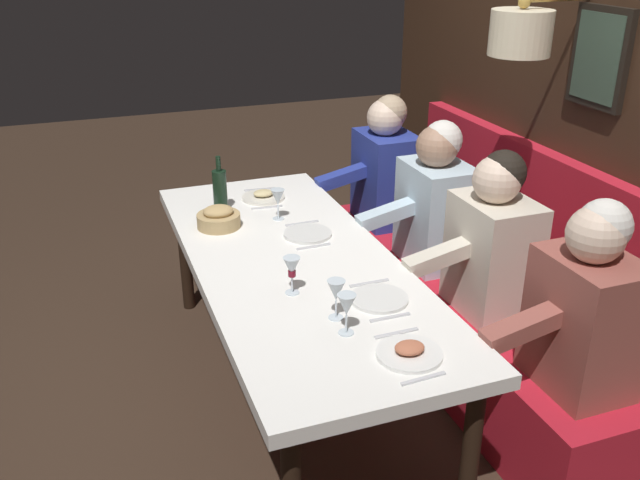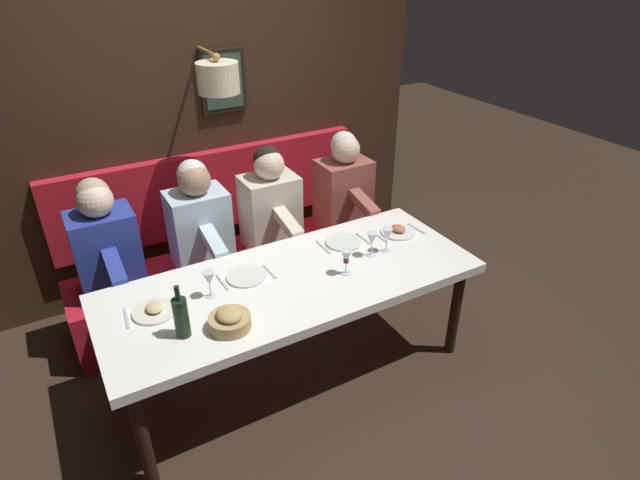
# 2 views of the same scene
# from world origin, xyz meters

# --- Properties ---
(ground_plane) EXTENTS (12.00, 12.00, 0.00)m
(ground_plane) POSITION_xyz_m (0.00, 0.00, 0.00)
(ground_plane) COLOR #332319
(dining_table) EXTENTS (0.90, 2.26, 0.74)m
(dining_table) POSITION_xyz_m (0.00, 0.00, 0.67)
(dining_table) COLOR white
(dining_table) RESTS_ON ground_plane
(banquette_bench) EXTENTS (0.52, 2.46, 0.45)m
(banquette_bench) POSITION_xyz_m (0.89, 0.00, 0.23)
(banquette_bench) COLOR red
(banquette_bench) RESTS_ON ground_plane
(back_wall_panel) EXTENTS (0.59, 3.66, 2.90)m
(back_wall_panel) POSITION_xyz_m (1.46, -0.00, 1.37)
(back_wall_panel) COLOR #382316
(back_wall_panel) RESTS_ON ground_plane
(diner_nearest) EXTENTS (0.60, 0.40, 0.79)m
(diner_nearest) POSITION_xyz_m (0.88, -0.91, 0.82)
(diner_nearest) COLOR #934C42
(diner_nearest) RESTS_ON banquette_bench
(diner_near) EXTENTS (0.60, 0.40, 0.79)m
(diner_near) POSITION_xyz_m (0.88, -0.27, 0.82)
(diner_near) COLOR beige
(diner_near) RESTS_ON banquette_bench
(diner_middle) EXTENTS (0.60, 0.40, 0.79)m
(diner_middle) POSITION_xyz_m (0.88, 0.28, 0.82)
(diner_middle) COLOR silver
(diner_middle) RESTS_ON banquette_bench
(diner_far) EXTENTS (0.60, 0.40, 0.79)m
(diner_far) POSITION_xyz_m (0.88, 0.90, 0.82)
(diner_far) COLOR #283893
(diner_far) RESTS_ON banquette_bench
(place_setting_0) EXTENTS (0.24, 0.31, 0.01)m
(place_setting_0) POSITION_xyz_m (0.15, 0.23, 0.75)
(place_setting_0) COLOR silver
(place_setting_0) RESTS_ON dining_table
(place_setting_1) EXTENTS (0.24, 0.31, 0.01)m
(place_setting_1) POSITION_xyz_m (0.21, -0.49, 0.75)
(place_setting_1) COLOR silver
(place_setting_1) RESTS_ON dining_table
(place_setting_2) EXTENTS (0.24, 0.32, 0.05)m
(place_setting_2) POSITION_xyz_m (0.08, 0.79, 0.75)
(place_setting_2) COLOR silver
(place_setting_2) RESTS_ON dining_table
(place_setting_3) EXTENTS (0.24, 0.31, 0.05)m
(place_setting_3) POSITION_xyz_m (0.14, -0.89, 0.75)
(place_setting_3) COLOR white
(place_setting_3) RESTS_ON dining_table
(wine_glass_0) EXTENTS (0.07, 0.07, 0.16)m
(wine_glass_0) POSITION_xyz_m (-0.01, -0.56, 0.86)
(wine_glass_0) COLOR silver
(wine_glass_0) RESTS_ON dining_table
(wine_glass_1) EXTENTS (0.07, 0.07, 0.16)m
(wine_glass_1) POSITION_xyz_m (-0.01, -0.67, 0.86)
(wine_glass_1) COLOR silver
(wine_glass_1) RESTS_ON dining_table
(wine_glass_2) EXTENTS (0.07, 0.07, 0.16)m
(wine_glass_2) POSITION_xyz_m (0.07, 0.48, 0.86)
(wine_glass_2) COLOR silver
(wine_glass_2) RESTS_ON dining_table
(wine_glass_3) EXTENTS (0.07, 0.07, 0.16)m
(wine_glass_3) POSITION_xyz_m (-0.11, -0.31, 0.86)
(wine_glass_3) COLOR silver
(wine_glass_3) RESTS_ON dining_table
(wine_bottle) EXTENTS (0.08, 0.08, 0.30)m
(wine_bottle) POSITION_xyz_m (-0.18, 0.71, 0.86)
(wine_bottle) COLOR black
(wine_bottle) RESTS_ON dining_table
(bread_bowl) EXTENTS (0.22, 0.22, 0.12)m
(bread_bowl) POSITION_xyz_m (-0.24, 0.49, 0.79)
(bread_bowl) COLOR tan
(bread_bowl) RESTS_ON dining_table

